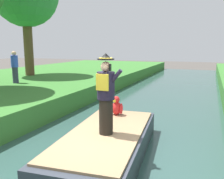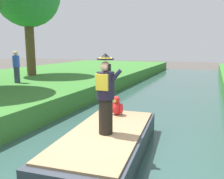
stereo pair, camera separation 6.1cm
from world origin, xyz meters
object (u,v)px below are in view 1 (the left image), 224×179
at_px(person_pirate, 106,95).
at_px(person_bystander, 15,67).
at_px(parrot_plush, 117,107).
at_px(boat, 106,143).

height_order(person_pirate, person_bystander, person_pirate).
relative_size(person_pirate, parrot_plush, 3.25).
bearing_deg(parrot_plush, boat, -78.81).
bearing_deg(boat, person_pirate, -67.89).
bearing_deg(parrot_plush, person_pirate, -77.72).
height_order(boat, parrot_plush, parrot_plush).
height_order(person_pirate, parrot_plush, person_pirate).
relative_size(parrot_plush, person_bystander, 0.36).
distance_m(parrot_plush, person_bystander, 7.23).
relative_size(boat, parrot_plush, 7.66).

